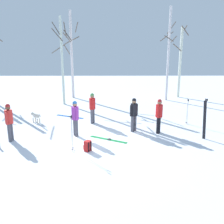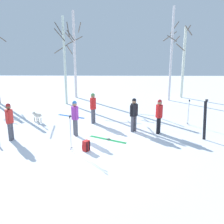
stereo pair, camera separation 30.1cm
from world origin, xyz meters
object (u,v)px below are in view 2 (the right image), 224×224
(ski_pair_lying_1, at_px, (71,116))
(birch_tree_3, at_px, (75,54))
(backpack_0, at_px, (86,146))
(birch_tree_2, at_px, (65,59))
(ski_poles_0, at_px, (189,111))
(dog, at_px, (37,116))
(ski_pair_lying_0, at_px, (108,139))
(ski_poles_1, at_px, (71,132))
(person_4, at_px, (75,116))
(birch_tree_4, at_px, (171,54))
(person_1, at_px, (9,119))
(person_0, at_px, (159,114))
(birch_tree_5, at_px, (184,62))
(person_2, at_px, (134,113))
(ski_pair_planted_0, at_px, (205,120))
(person_3, at_px, (93,106))

(ski_pair_lying_1, height_order, birch_tree_3, birch_tree_3)
(backpack_0, distance_m, birch_tree_2, 9.88)
(ski_poles_0, distance_m, birch_tree_3, 11.35)
(ski_pair_lying_1, xyz_separation_m, ski_poles_0, (6.79, -1.57, 0.74))
(dog, height_order, ski_poles_0, ski_poles_0)
(ski_pair_lying_0, height_order, ski_poles_1, ski_poles_1)
(person_4, height_order, dog, person_4)
(dog, xyz_separation_m, ski_pair_lying_1, (1.72, 1.24, -0.38))
(dog, relative_size, ski_poles_1, 0.50)
(backpack_0, height_order, birch_tree_4, birch_tree_4)
(person_1, bearing_deg, person_0, 8.44)
(birch_tree_3, relative_size, birch_tree_5, 1.19)
(person_1, xyz_separation_m, person_2, (5.70, 1.28, 0.00))
(ski_poles_1, bearing_deg, person_4, 93.46)
(person_0, xyz_separation_m, ski_poles_1, (-3.94, -2.15, -0.19))
(person_1, distance_m, birch_tree_5, 15.14)
(person_4, distance_m, ski_pair_planted_0, 5.99)
(ski_poles_1, xyz_separation_m, birch_tree_2, (-1.99, 8.92, 2.58))
(birch_tree_3, bearing_deg, ski_poles_1, -81.74)
(ski_pair_lying_1, bearing_deg, birch_tree_2, 105.42)
(birch_tree_5, bearing_deg, birch_tree_3, -178.97)
(backpack_0, bearing_deg, person_3, 90.97)
(birch_tree_3, bearing_deg, birch_tree_2, -96.52)
(backpack_0, bearing_deg, birch_tree_4, 61.94)
(birch_tree_2, bearing_deg, dog, -97.99)
(ski_pair_planted_0, xyz_separation_m, birch_tree_3, (-7.56, 10.27, 2.81))
(person_4, xyz_separation_m, birch_tree_3, (-1.58, 9.84, 2.77))
(person_3, bearing_deg, person_4, -107.50)
(backpack_0, bearing_deg, person_4, 111.80)
(ski_poles_0, xyz_separation_m, birch_tree_5, (1.77, 8.12, 2.34))
(person_2, xyz_separation_m, ski_pair_lying_0, (-1.28, -1.20, -0.97))
(person_3, height_order, ski_poles_0, person_3)
(person_4, distance_m, ski_poles_1, 1.77)
(person_1, height_order, ski_poles_0, person_1)
(ski_poles_0, relative_size, birch_tree_3, 0.20)
(person_1, bearing_deg, ski_poles_1, -20.72)
(birch_tree_4, height_order, birch_tree_5, birch_tree_4)
(ski_pair_lying_0, bearing_deg, birch_tree_5, 59.80)
(person_0, relative_size, person_3, 1.00)
(person_1, bearing_deg, dog, 84.38)
(ski_pair_lying_1, bearing_deg, ski_pair_planted_0, -29.61)
(ski_poles_1, bearing_deg, birch_tree_2, 102.56)
(person_0, relative_size, person_2, 1.00)
(person_0, xyz_separation_m, ski_poles_0, (1.89, 1.49, -0.23))
(person_4, relative_size, dog, 2.32)
(person_4, relative_size, birch_tree_3, 0.24)
(birch_tree_5, bearing_deg, person_3, -131.69)
(person_1, bearing_deg, person_2, 12.69)
(person_3, height_order, ski_poles_1, person_3)
(dog, distance_m, ski_pair_lying_1, 2.15)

